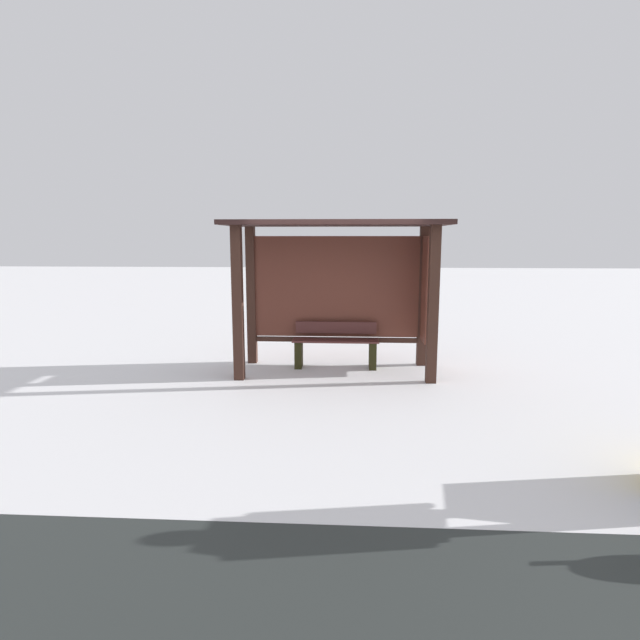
# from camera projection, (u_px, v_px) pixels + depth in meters

# --- Properties ---
(ground_plane) EXTENTS (60.00, 60.00, 0.00)m
(ground_plane) POSITION_uv_depth(u_px,v_px,m) (335.00, 372.00, 8.46)
(ground_plane) COLOR white
(bus_shelter) EXTENTS (3.49, 1.61, 2.46)m
(bus_shelter) POSITION_uv_depth(u_px,v_px,m) (343.00, 268.00, 8.39)
(bus_shelter) COLOR #372019
(bus_shelter) RESTS_ON ground
(bench_left_inside) EXTENTS (1.46, 0.35, 0.77)m
(bench_left_inside) POSITION_uv_depth(u_px,v_px,m) (336.00, 346.00, 8.67)
(bench_left_inside) COLOR #4F2826
(bench_left_inside) RESTS_ON ground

